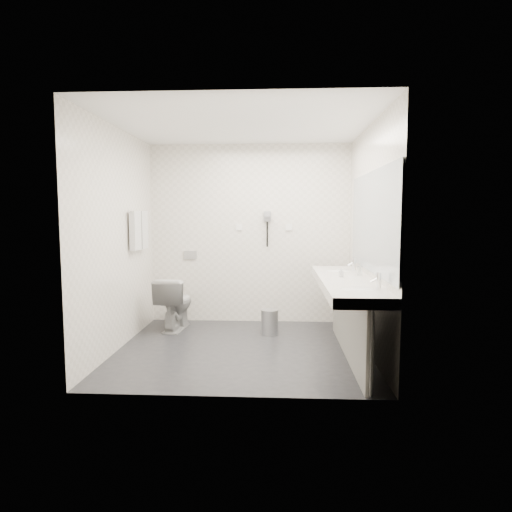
{
  "coord_description": "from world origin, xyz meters",
  "views": [
    {
      "loc": [
        0.41,
        -4.78,
        1.52
      ],
      "look_at": [
        0.15,
        0.15,
        1.05
      ],
      "focal_mm": 30.32,
      "sensor_mm": 36.0,
      "label": 1
    }
  ],
  "objects": [
    {
      "name": "flush_plate",
      "position": [
        -0.85,
        1.29,
        0.95
      ],
      "size": [
        0.18,
        0.02,
        0.12
      ],
      "primitive_type": "cube",
      "color": "#B2B5BA",
      "rests_on": "wall_back"
    },
    {
      "name": "toilet",
      "position": [
        -0.97,
        0.82,
        0.35
      ],
      "size": [
        0.46,
        0.73,
        0.7
      ],
      "primitive_type": "imported",
      "rotation": [
        0.0,
        0.0,
        3.04
      ],
      "color": "white",
      "rests_on": "floor"
    },
    {
      "name": "towel_near",
      "position": [
        -1.34,
        0.41,
        1.33
      ],
      "size": [
        0.07,
        0.24,
        0.48
      ],
      "primitive_type": "cube",
      "color": "silver",
      "rests_on": "towel_rail"
    },
    {
      "name": "mirror",
      "position": [
        1.39,
        -0.2,
        1.45
      ],
      "size": [
        0.02,
        2.2,
        1.05
      ],
      "primitive_type": "cube",
      "color": "#B2BCC6",
      "rests_on": "wall_right"
    },
    {
      "name": "faucet_near",
      "position": [
        1.32,
        -0.85,
        0.92
      ],
      "size": [
        0.04,
        0.04,
        0.15
      ],
      "primitive_type": "cylinder",
      "color": "silver",
      "rests_on": "vanity_counter"
    },
    {
      "name": "ceiling",
      "position": [
        0.0,
        0.0,
        2.5
      ],
      "size": [
        2.8,
        2.8,
        0.0
      ],
      "primitive_type": "plane",
      "rotation": [
        3.14,
        0.0,
        0.0
      ],
      "color": "white",
      "rests_on": "wall_back"
    },
    {
      "name": "wall_right",
      "position": [
        1.4,
        0.0,
        1.25
      ],
      "size": [
        0.0,
        2.6,
        2.6
      ],
      "primitive_type": "plane",
      "rotation": [
        1.57,
        0.0,
        -1.57
      ],
      "color": "white",
      "rests_on": "floor"
    },
    {
      "name": "towel_far",
      "position": [
        -1.34,
        0.69,
        1.33
      ],
      "size": [
        0.07,
        0.24,
        0.48
      ],
      "primitive_type": "cube",
      "color": "silver",
      "rests_on": "towel_rail"
    },
    {
      "name": "vanity_panel",
      "position": [
        1.15,
        -0.2,
        0.38
      ],
      "size": [
        0.03,
        2.15,
        0.75
      ],
      "primitive_type": "cube",
      "color": "gray",
      "rests_on": "floor"
    },
    {
      "name": "wall_front",
      "position": [
        0.0,
        -1.3,
        1.25
      ],
      "size": [
        2.8,
        0.0,
        2.8
      ],
      "primitive_type": "plane",
      "rotation": [
        -1.57,
        0.0,
        0.0
      ],
      "color": "white",
      "rests_on": "floor"
    },
    {
      "name": "basin_far",
      "position": [
        1.12,
        0.45,
        0.83
      ],
      "size": [
        0.4,
        0.31,
        0.05
      ],
      "primitive_type": "ellipsoid",
      "color": "white",
      "rests_on": "vanity_counter"
    },
    {
      "name": "soap_bottle_a",
      "position": [
        1.09,
        -0.11,
        0.9
      ],
      "size": [
        0.05,
        0.05,
        0.1
      ],
      "primitive_type": "imported",
      "rotation": [
        0.0,
        0.0,
        0.19
      ],
      "color": "white",
      "rests_on": "vanity_counter"
    },
    {
      "name": "wall_left",
      "position": [
        -1.4,
        0.0,
        1.25
      ],
      "size": [
        0.0,
        2.6,
        2.6
      ],
      "primitive_type": "plane",
      "rotation": [
        1.57,
        0.0,
        1.57
      ],
      "color": "white",
      "rests_on": "floor"
    },
    {
      "name": "dryer_cord",
      "position": [
        0.25,
        1.26,
        1.25
      ],
      "size": [
        0.02,
        0.02,
        0.35
      ],
      "primitive_type": "cylinder",
      "color": "black",
      "rests_on": "dryer_cradle"
    },
    {
      "name": "faucet_far",
      "position": [
        1.32,
        0.45,
        0.92
      ],
      "size": [
        0.04,
        0.04,
        0.15
      ],
      "primitive_type": "cylinder",
      "color": "silver",
      "rests_on": "vanity_counter"
    },
    {
      "name": "basin_near",
      "position": [
        1.12,
        -0.85,
        0.83
      ],
      "size": [
        0.4,
        0.31,
        0.05
      ],
      "primitive_type": "ellipsoid",
      "color": "white",
      "rests_on": "vanity_counter"
    },
    {
      "name": "switch_plate_b",
      "position": [
        0.55,
        1.29,
        1.35
      ],
      "size": [
        0.09,
        0.02,
        0.09
      ],
      "primitive_type": "cube",
      "color": "white",
      "rests_on": "wall_back"
    },
    {
      "name": "glass_left",
      "position": [
        1.31,
        0.04,
        0.9
      ],
      "size": [
        0.06,
        0.06,
        0.1
      ],
      "primitive_type": "cylinder",
      "rotation": [
        0.0,
        0.0,
        -0.11
      ],
      "color": "silver",
      "rests_on": "vanity_counter"
    },
    {
      "name": "bin_lid",
      "position": [
        0.3,
        0.61,
        0.32
      ],
      "size": [
        0.22,
        0.22,
        0.02
      ],
      "primitive_type": "cylinder",
      "color": "#B2B5BA",
      "rests_on": "pedal_bin"
    },
    {
      "name": "wall_back",
      "position": [
        0.0,
        1.3,
        1.25
      ],
      "size": [
        2.8,
        0.0,
        2.8
      ],
      "primitive_type": "plane",
      "rotation": [
        1.57,
        0.0,
        0.0
      ],
      "color": "white",
      "rests_on": "floor"
    },
    {
      "name": "vanity_post_far",
      "position": [
        1.18,
        0.84,
        0.38
      ],
      "size": [
        0.06,
        0.06,
        0.75
      ],
      "primitive_type": "cylinder",
      "color": "silver",
      "rests_on": "floor"
    },
    {
      "name": "dryer_cradle",
      "position": [
        0.25,
        1.27,
        1.5
      ],
      "size": [
        0.1,
        0.04,
        0.14
      ],
      "primitive_type": "cube",
      "color": "gray",
      "rests_on": "wall_back"
    },
    {
      "name": "vanity_post_near",
      "position": [
        1.18,
        -1.24,
        0.38
      ],
      "size": [
        0.06,
        0.06,
        0.75
      ],
      "primitive_type": "cylinder",
      "color": "silver",
      "rests_on": "floor"
    },
    {
      "name": "towel_rail",
      "position": [
        -1.35,
        0.55,
        1.55
      ],
      "size": [
        0.02,
        0.62,
        0.02
      ],
      "primitive_type": "cylinder",
      "rotation": [
        1.57,
        0.0,
        0.0
      ],
      "color": "silver",
      "rests_on": "wall_left"
    },
    {
      "name": "floor",
      "position": [
        0.0,
        0.0,
        0.0
      ],
      "size": [
        2.8,
        2.8,
        0.0
      ],
      "primitive_type": "plane",
      "color": "#26262A",
      "rests_on": "ground"
    },
    {
      "name": "dryer_barrel",
      "position": [
        0.25,
        1.2,
        1.53
      ],
      "size": [
        0.08,
        0.14,
        0.08
      ],
      "primitive_type": "cylinder",
      "rotation": [
        1.57,
        0.0,
        0.0
      ],
      "color": "gray",
      "rests_on": "dryer_cradle"
    },
    {
      "name": "pedal_bin",
      "position": [
        0.3,
        0.61,
        0.15
      ],
      "size": [
        0.28,
        0.28,
        0.31
      ],
      "primitive_type": "cylinder",
      "rotation": [
        0.0,
        0.0,
        0.3
      ],
      "color": "#B2B5BA",
      "rests_on": "floor"
    },
    {
      "name": "vanity_counter",
      "position": [
        1.12,
        -0.2,
        0.8
      ],
      "size": [
        0.55,
        2.2,
        0.1
      ],
      "primitive_type": "cube",
      "color": "white",
      "rests_on": "floor"
    },
    {
      "name": "switch_plate_a",
      "position": [
        -0.15,
        1.29,
        1.35
      ],
      "size": [
        0.09,
        0.02,
        0.09
      ],
      "primitive_type": "cube",
      "color": "white",
      "rests_on": "wall_back"
    }
  ]
}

